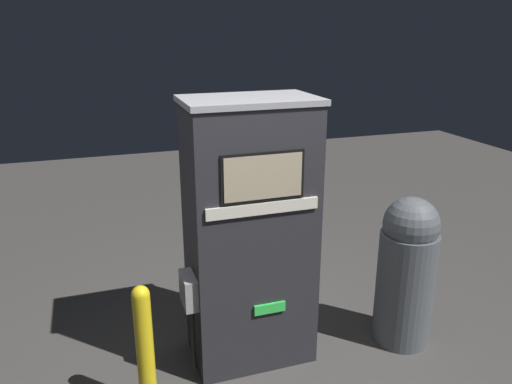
# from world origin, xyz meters

# --- Properties ---
(ground_plane) EXTENTS (14.00, 14.00, 0.00)m
(ground_plane) POSITION_xyz_m (0.00, 0.00, 0.00)
(ground_plane) COLOR #423F3D
(gas_pump) EXTENTS (0.98, 0.58, 1.98)m
(gas_pump) POSITION_xyz_m (-0.00, 0.27, 0.99)
(gas_pump) COLOR #28282D
(gas_pump) RESTS_ON ground_plane
(safety_bollard) EXTENTS (0.11, 0.11, 0.92)m
(safety_bollard) POSITION_xyz_m (-0.83, -0.11, 0.48)
(safety_bollard) COLOR yellow
(safety_bollard) RESTS_ON ground_plane
(trash_bin) EXTENTS (0.45, 0.45, 1.21)m
(trash_bin) POSITION_xyz_m (1.21, 0.05, 0.62)
(trash_bin) COLOR #51565B
(trash_bin) RESTS_ON ground_plane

